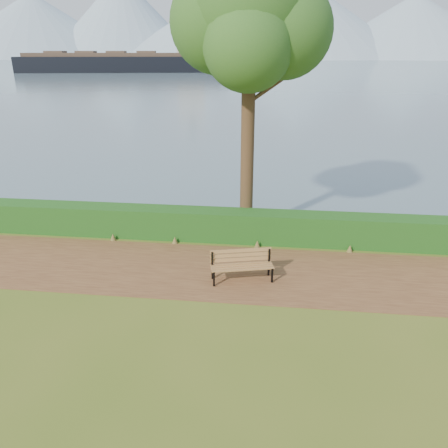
# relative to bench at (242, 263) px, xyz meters

# --- Properties ---
(ground) EXTENTS (140.00, 140.00, 0.00)m
(ground) POSITION_rel_bench_xyz_m (-1.26, 0.10, -0.49)
(ground) COLOR #4B601B
(ground) RESTS_ON ground
(path) EXTENTS (40.00, 3.40, 0.01)m
(path) POSITION_rel_bench_xyz_m (-1.26, 0.40, -0.49)
(path) COLOR #56321D
(path) RESTS_ON ground
(hedge) EXTENTS (32.00, 0.85, 1.00)m
(hedge) POSITION_rel_bench_xyz_m (-1.26, 2.70, 0.01)
(hedge) COLOR #144112
(hedge) RESTS_ON ground
(water) EXTENTS (700.00, 510.00, 0.00)m
(water) POSITION_rel_bench_xyz_m (-1.26, 260.10, -0.49)
(water) COLOR #43596C
(water) RESTS_ON ground
(mountains) EXTENTS (585.00, 190.00, 70.00)m
(mountains) POSITION_rel_bench_xyz_m (-10.43, 406.15, 27.20)
(mountains) COLOR #869EB2
(mountains) RESTS_ON ground
(bench) EXTENTS (1.77, 0.90, 0.85)m
(bench) POSITION_rel_bench_xyz_m (0.00, 0.00, 0.00)
(bench) COLOR black
(bench) RESTS_ON ground
(tree) EXTENTS (4.80, 4.05, 9.24)m
(tree) POSITION_rel_bench_xyz_m (-0.13, 3.29, 6.38)
(tree) COLOR #332014
(tree) RESTS_ON ground
(cargo_ship) EXTENTS (62.54, 21.38, 18.77)m
(cargo_ship) POSITION_rel_bench_xyz_m (-43.12, 124.26, 2.31)
(cargo_ship) COLOR black
(cargo_ship) RESTS_ON ground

